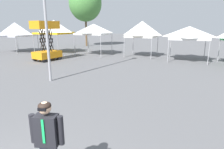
{
  "coord_description": "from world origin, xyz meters",
  "views": [
    {
      "loc": [
        2.75,
        -1.48,
        3.09
      ],
      "look_at": [
        0.25,
        5.05,
        1.3
      ],
      "focal_mm": 30.94,
      "sensor_mm": 36.0,
      "label": 1
    }
  ],
  "objects_px": {
    "canopy_tent_behind_right": "(54,27)",
    "tree_behind_tents_right": "(85,3)",
    "canopy_tent_behind_left": "(94,29)",
    "scissor_lift": "(47,48)",
    "canopy_tent_behind_center": "(142,29)",
    "person_foreground": "(48,139)",
    "canopy_tent_left_of_center": "(189,33)",
    "canopy_tent_far_right": "(15,29)"
  },
  "relations": [
    {
      "from": "scissor_lift",
      "to": "canopy_tent_behind_right",
      "type": "bearing_deg",
      "value": 119.16
    },
    {
      "from": "canopy_tent_behind_left",
      "to": "canopy_tent_left_of_center",
      "type": "bearing_deg",
      "value": -2.95
    },
    {
      "from": "canopy_tent_far_right",
      "to": "person_foreground",
      "type": "relative_size",
      "value": 1.99
    },
    {
      "from": "canopy_tent_left_of_center",
      "to": "scissor_lift",
      "type": "bearing_deg",
      "value": -159.73
    },
    {
      "from": "canopy_tent_behind_right",
      "to": "tree_behind_tents_right",
      "type": "distance_m",
      "value": 8.48
    },
    {
      "from": "canopy_tent_behind_left",
      "to": "scissor_lift",
      "type": "xyz_separation_m",
      "value": [
        -2.32,
        -4.84,
        -1.59
      ]
    },
    {
      "from": "canopy_tent_far_right",
      "to": "scissor_lift",
      "type": "relative_size",
      "value": 1.03
    },
    {
      "from": "person_foreground",
      "to": "canopy_tent_behind_center",
      "type": "bearing_deg",
      "value": 96.72
    },
    {
      "from": "canopy_tent_behind_center",
      "to": "canopy_tent_left_of_center",
      "type": "xyz_separation_m",
      "value": [
        4.38,
        -1.01,
        -0.25
      ]
    },
    {
      "from": "canopy_tent_behind_center",
      "to": "person_foreground",
      "type": "relative_size",
      "value": 1.96
    },
    {
      "from": "scissor_lift",
      "to": "person_foreground",
      "type": "xyz_separation_m",
      "value": [
        9.39,
        -11.54,
        -0.05
      ]
    },
    {
      "from": "canopy_tent_far_right",
      "to": "canopy_tent_behind_left",
      "type": "xyz_separation_m",
      "value": [
        9.6,
        1.29,
        0.06
      ]
    },
    {
      "from": "canopy_tent_behind_right",
      "to": "tree_behind_tents_right",
      "type": "height_order",
      "value": "tree_behind_tents_right"
    },
    {
      "from": "canopy_tent_behind_center",
      "to": "scissor_lift",
      "type": "relative_size",
      "value": 1.01
    },
    {
      "from": "scissor_lift",
      "to": "person_foreground",
      "type": "bearing_deg",
      "value": -50.85
    },
    {
      "from": "canopy_tent_behind_left",
      "to": "canopy_tent_left_of_center",
      "type": "distance_m",
      "value": 9.48
    },
    {
      "from": "scissor_lift",
      "to": "person_foreground",
      "type": "relative_size",
      "value": 1.94
    },
    {
      "from": "person_foreground",
      "to": "tree_behind_tents_right",
      "type": "height_order",
      "value": "tree_behind_tents_right"
    },
    {
      "from": "canopy_tent_far_right",
      "to": "canopy_tent_behind_right",
      "type": "relative_size",
      "value": 0.97
    },
    {
      "from": "canopy_tent_behind_right",
      "to": "person_foreground",
      "type": "distance_m",
      "value": 20.13
    },
    {
      "from": "canopy_tent_behind_right",
      "to": "canopy_tent_left_of_center",
      "type": "xyz_separation_m",
      "value": [
        14.33,
        -0.21,
        -0.44
      ]
    },
    {
      "from": "canopy_tent_behind_left",
      "to": "person_foreground",
      "type": "height_order",
      "value": "canopy_tent_behind_left"
    },
    {
      "from": "tree_behind_tents_right",
      "to": "scissor_lift",
      "type": "bearing_deg",
      "value": -77.86
    },
    {
      "from": "canopy_tent_behind_center",
      "to": "canopy_tent_behind_left",
      "type": "bearing_deg",
      "value": -174.14
    },
    {
      "from": "canopy_tent_behind_center",
      "to": "canopy_tent_far_right",
      "type": "bearing_deg",
      "value": -172.95
    },
    {
      "from": "canopy_tent_behind_left",
      "to": "tree_behind_tents_right",
      "type": "height_order",
      "value": "tree_behind_tents_right"
    },
    {
      "from": "canopy_tent_far_right",
      "to": "canopy_tent_behind_center",
      "type": "distance_m",
      "value": 14.8
    },
    {
      "from": "canopy_tent_left_of_center",
      "to": "tree_behind_tents_right",
      "type": "distance_m",
      "value": 16.94
    },
    {
      "from": "canopy_tent_behind_left",
      "to": "canopy_tent_behind_center",
      "type": "xyz_separation_m",
      "value": [
        5.09,
        0.52,
        0.03
      ]
    },
    {
      "from": "canopy_tent_left_of_center",
      "to": "canopy_tent_behind_center",
      "type": "bearing_deg",
      "value": 167.02
    },
    {
      "from": "tree_behind_tents_right",
      "to": "canopy_tent_behind_center",
      "type": "bearing_deg",
      "value": -34.85
    },
    {
      "from": "scissor_lift",
      "to": "person_foreground",
      "type": "distance_m",
      "value": 14.88
    },
    {
      "from": "canopy_tent_behind_left",
      "to": "person_foreground",
      "type": "relative_size",
      "value": 1.82
    },
    {
      "from": "canopy_tent_behind_right",
      "to": "canopy_tent_behind_center",
      "type": "xyz_separation_m",
      "value": [
        9.95,
        0.8,
        -0.19
      ]
    },
    {
      "from": "canopy_tent_behind_center",
      "to": "tree_behind_tents_right",
      "type": "bearing_deg",
      "value": 145.15
    },
    {
      "from": "canopy_tent_behind_right",
      "to": "canopy_tent_behind_left",
      "type": "distance_m",
      "value": 4.88
    },
    {
      "from": "canopy_tent_behind_center",
      "to": "scissor_lift",
      "type": "height_order",
      "value": "canopy_tent_behind_center"
    },
    {
      "from": "canopy_tent_behind_left",
      "to": "scissor_lift",
      "type": "height_order",
      "value": "scissor_lift"
    },
    {
      "from": "canopy_tent_behind_left",
      "to": "canopy_tent_left_of_center",
      "type": "height_order",
      "value": "canopy_tent_behind_left"
    },
    {
      "from": "canopy_tent_behind_right",
      "to": "canopy_tent_behind_left",
      "type": "xyz_separation_m",
      "value": [
        4.86,
        0.27,
        -0.22
      ]
    },
    {
      "from": "canopy_tent_behind_left",
      "to": "canopy_tent_behind_center",
      "type": "bearing_deg",
      "value": 5.86
    },
    {
      "from": "canopy_tent_far_right",
      "to": "canopy_tent_behind_left",
      "type": "height_order",
      "value": "canopy_tent_far_right"
    }
  ]
}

